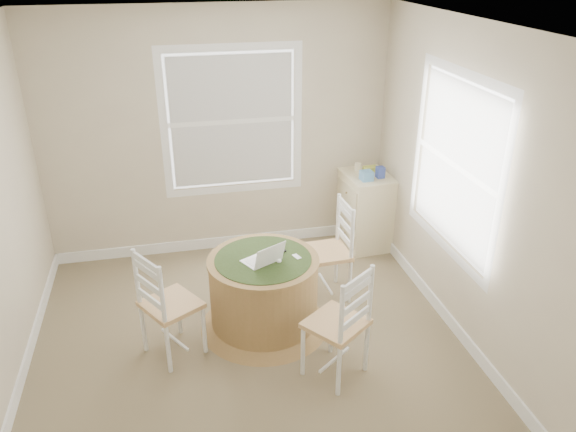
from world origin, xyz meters
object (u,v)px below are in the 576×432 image
object	(u,v)px
round_table	(264,289)
corner_chest	(365,210)
chair_left	(171,304)
laptop	(263,259)
chair_near	(336,323)
chair_right	(327,252)

from	to	relation	value
round_table	corner_chest	world-z (taller)	corner_chest
chair_left	laptop	distance (m)	0.83
chair_near	laptop	bearing A→B (deg)	-93.70
chair_near	laptop	size ratio (longest dim) A/B	2.48
corner_chest	round_table	bearing A→B (deg)	-141.63
round_table	chair_right	world-z (taller)	chair_right
chair_near	corner_chest	bearing A→B (deg)	-151.86
round_table	laptop	bearing A→B (deg)	-118.44
chair_left	corner_chest	size ratio (longest dim) A/B	1.12
chair_near	laptop	xyz separation A→B (m)	(-0.44, 0.68, 0.23)
round_table	chair_right	size ratio (longest dim) A/B	1.20
round_table	laptop	size ratio (longest dim) A/B	2.97
chair_left	corner_chest	bearing A→B (deg)	-87.43
corner_chest	chair_right	bearing A→B (deg)	-132.01
chair_left	round_table	bearing A→B (deg)	-107.44
round_table	corner_chest	bearing A→B (deg)	23.29
corner_chest	chair_left	bearing A→B (deg)	-150.23
chair_left	chair_right	xyz separation A→B (m)	(1.46, 0.55, 0.00)
chair_near	corner_chest	size ratio (longest dim) A/B	1.12
laptop	chair_near	bearing A→B (deg)	94.90
laptop	corner_chest	xyz separation A→B (m)	(1.38, 1.32, -0.28)
chair_left	chair_right	world-z (taller)	same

